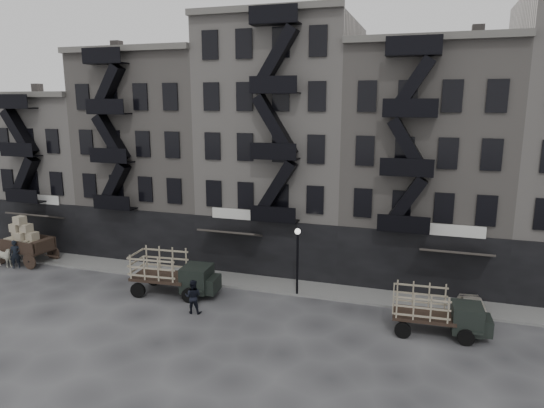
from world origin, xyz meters
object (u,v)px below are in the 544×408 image
(wagon, at_px, (23,236))
(car_east, at_px, (474,311))
(horse, at_px, (2,257))
(stake_truck_east, at_px, (438,309))
(pedestrian_west, at_px, (15,254))
(pedestrian_mid, at_px, (193,297))
(stake_truck_west, at_px, (173,270))

(wagon, bearing_deg, car_east, 4.14)
(horse, bearing_deg, stake_truck_east, -97.86)
(pedestrian_west, relative_size, pedestrian_mid, 1.04)
(pedestrian_mid, bearing_deg, stake_truck_east, 177.43)
(horse, relative_size, stake_truck_west, 0.32)
(stake_truck_west, bearing_deg, car_east, 0.40)
(pedestrian_west, xyz_separation_m, pedestrian_mid, (15.50, -2.88, -0.04))
(stake_truck_east, distance_m, car_east, 2.84)
(stake_truck_west, distance_m, pedestrian_mid, 3.25)
(horse, distance_m, pedestrian_west, 1.10)
(pedestrian_mid, bearing_deg, car_east, -176.06)
(horse, xyz_separation_m, car_east, (31.50, 0.87, -0.11))
(stake_truck_east, bearing_deg, pedestrian_mid, -176.19)
(stake_truck_west, xyz_separation_m, stake_truck_east, (15.47, -0.55, -0.16))
(horse, distance_m, stake_truck_east, 29.62)
(stake_truck_west, bearing_deg, stake_truck_east, -6.34)
(horse, relative_size, stake_truck_east, 0.37)
(stake_truck_west, relative_size, pedestrian_mid, 2.82)
(wagon, distance_m, car_east, 30.85)
(stake_truck_west, height_order, pedestrian_west, stake_truck_west)
(stake_truck_east, height_order, car_east, stake_truck_east)
(wagon, xyz_separation_m, stake_truck_east, (28.91, -2.58, -0.62))
(pedestrian_west, bearing_deg, wagon, 66.75)
(pedestrian_mid, bearing_deg, horse, -18.41)
(car_east, xyz_separation_m, pedestrian_mid, (-14.95, -3.52, 0.34))
(horse, xyz_separation_m, pedestrian_west, (1.05, 0.23, 0.26))
(wagon, distance_m, pedestrian_west, 1.62)
(wagon, height_order, pedestrian_west, wagon)
(wagon, bearing_deg, stake_truck_east, 0.15)
(stake_truck_west, bearing_deg, wagon, 167.10)
(stake_truck_west, bearing_deg, horse, 173.41)
(wagon, xyz_separation_m, stake_truck_west, (13.45, -2.03, -0.46))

